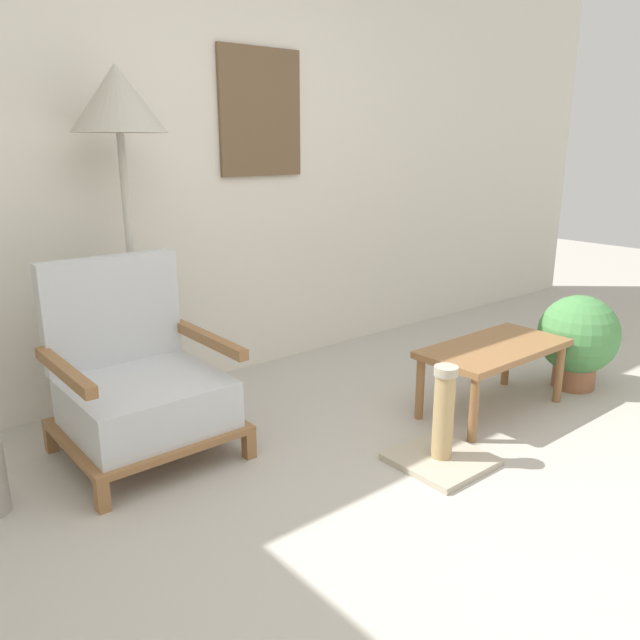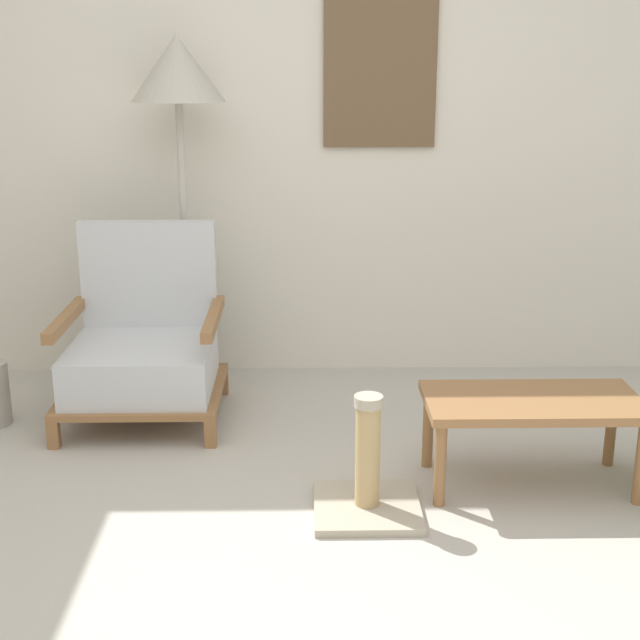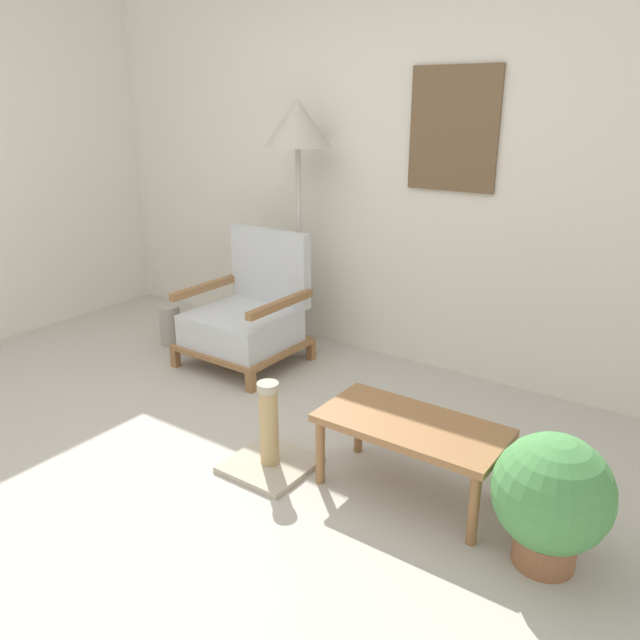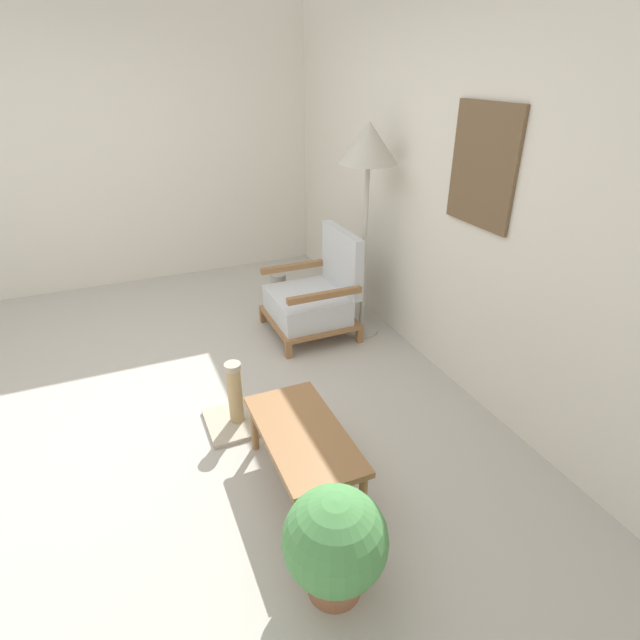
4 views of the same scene
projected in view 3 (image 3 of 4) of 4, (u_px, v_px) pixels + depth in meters
name	position (u px, v px, depth m)	size (l,w,h in m)	color
ground_plane	(136.00, 489.00, 2.91)	(14.00, 14.00, 0.00)	#B7B2A8
wall_back	(377.00, 159.00, 4.10)	(8.00, 0.09, 2.70)	silver
armchair	(248.00, 316.00, 4.24)	(0.73, 0.69, 0.88)	olive
floor_lamp	(298.00, 135.00, 4.05)	(0.44, 0.44, 1.73)	#B7B2A8
coffee_table	(411.00, 432.00, 2.78)	(0.83, 0.42, 0.36)	olive
vase	(170.00, 325.00, 4.60)	(0.16, 0.16, 0.30)	#9E998E
potted_plant	(552.00, 497.00, 2.35)	(0.45, 0.45, 0.55)	#935B3D
scratching_post	(270.00, 446.00, 3.04)	(0.39, 0.39, 0.46)	#B2A893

